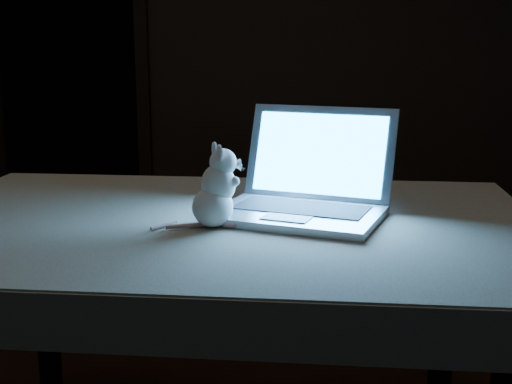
# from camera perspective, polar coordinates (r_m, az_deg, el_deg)

# --- Properties ---
(back_wall) EXTENTS (4.50, 0.04, 2.60)m
(back_wall) POSITION_cam_1_polar(r_m,az_deg,el_deg) (4.38, -1.49, 12.31)
(back_wall) COLOR black
(back_wall) RESTS_ON ground
(doorway) EXTENTS (1.06, 0.36, 2.13)m
(doorway) POSITION_cam_1_polar(r_m,az_deg,el_deg) (4.63, -15.30, 8.98)
(doorway) COLOR black
(doorway) RESTS_ON back_wall
(table) EXTENTS (1.59, 1.04, 0.84)m
(table) POSITION_cam_1_polar(r_m,az_deg,el_deg) (1.98, -2.93, -14.36)
(table) COLOR black
(table) RESTS_ON floor
(tablecloth) EXTENTS (1.75, 1.22, 0.12)m
(tablecloth) POSITION_cam_1_polar(r_m,az_deg,el_deg) (1.82, -2.63, -4.15)
(tablecloth) COLOR beige
(tablecloth) RESTS_ON table
(laptop) EXTENTS (0.52, 0.49, 0.29)m
(laptop) POSITION_cam_1_polar(r_m,az_deg,el_deg) (1.79, 3.49, 2.27)
(laptop) COLOR #ADACB1
(laptop) RESTS_ON tablecloth
(plush_mouse) EXTENTS (0.16, 0.16, 0.21)m
(plush_mouse) POSITION_cam_1_polar(r_m,az_deg,el_deg) (1.72, -3.65, 0.50)
(plush_mouse) COLOR white
(plush_mouse) RESTS_ON tablecloth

